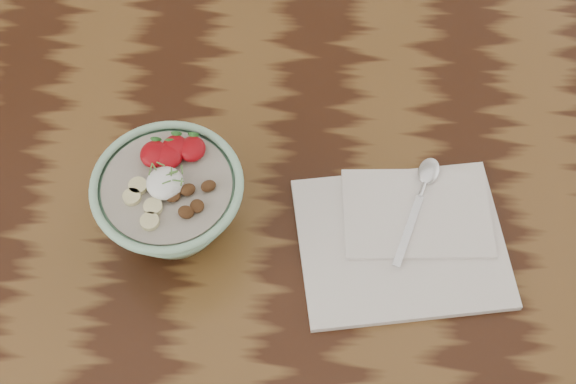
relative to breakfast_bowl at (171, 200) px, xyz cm
name	(u,v)px	position (x,y,z in cm)	size (l,w,h in cm)	color
table	(164,215)	(-3.66, 6.01, -15.51)	(160.00, 90.00, 75.00)	black
breakfast_bowl	(171,200)	(0.00, 0.00, 0.00)	(18.24, 18.24, 11.95)	#93C5A1
napkin	(405,236)	(29.08, -0.72, -5.55)	(28.63, 24.57, 1.58)	white
spoon	(424,185)	(31.54, 6.12, -4.27)	(6.95, 16.35, 0.87)	silver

